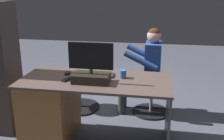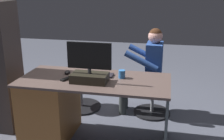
{
  "view_description": "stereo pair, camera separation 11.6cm",
  "coord_description": "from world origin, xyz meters",
  "px_view_note": "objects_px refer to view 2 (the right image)",
  "views": [
    {
      "loc": [
        -0.62,
        2.98,
        1.68
      ],
      "look_at": [
        -0.11,
        -0.01,
        0.72
      ],
      "focal_mm": 43.48,
      "sensor_mm": 36.0,
      "label": 1
    },
    {
      "loc": [
        -0.74,
        2.95,
        1.68
      ],
      "look_at": [
        -0.11,
        -0.01,
        0.72
      ],
      "focal_mm": 43.48,
      "sensor_mm": 36.0,
      "label": 2
    }
  ],
  "objects_px": {
    "computer_mouse": "(67,72)",
    "teddy_bear": "(80,67)",
    "tv_remote": "(67,79)",
    "keyboard": "(94,74)",
    "cup": "(122,74)",
    "desk": "(59,105)",
    "visitor_chair": "(152,96)",
    "monitor": "(90,71)",
    "person": "(147,66)",
    "office_chair_teddy": "(81,92)"
  },
  "relations": [
    {
      "from": "keyboard",
      "to": "person",
      "type": "bearing_deg",
      "value": -127.78
    },
    {
      "from": "office_chair_teddy",
      "to": "monitor",
      "type": "bearing_deg",
      "value": 114.45
    },
    {
      "from": "office_chair_teddy",
      "to": "teddy_bear",
      "type": "height_order",
      "value": "teddy_bear"
    },
    {
      "from": "monitor",
      "to": "cup",
      "type": "xyz_separation_m",
      "value": [
        -0.3,
        -0.19,
        -0.07
      ]
    },
    {
      "from": "desk",
      "to": "tv_remote",
      "type": "xyz_separation_m",
      "value": [
        -0.14,
        0.07,
        0.35
      ]
    },
    {
      "from": "visitor_chair",
      "to": "person",
      "type": "bearing_deg",
      "value": 1.08
    },
    {
      "from": "desk",
      "to": "office_chair_teddy",
      "type": "bearing_deg",
      "value": -90.28
    },
    {
      "from": "visitor_chair",
      "to": "person",
      "type": "relative_size",
      "value": 0.43
    },
    {
      "from": "keyboard",
      "to": "person",
      "type": "height_order",
      "value": "person"
    },
    {
      "from": "keyboard",
      "to": "cup",
      "type": "bearing_deg",
      "value": 175.17
    },
    {
      "from": "desk",
      "to": "computer_mouse",
      "type": "height_order",
      "value": "computer_mouse"
    },
    {
      "from": "computer_mouse",
      "to": "visitor_chair",
      "type": "relative_size",
      "value": 0.19
    },
    {
      "from": "monitor",
      "to": "person",
      "type": "height_order",
      "value": "person"
    },
    {
      "from": "desk",
      "to": "person",
      "type": "distance_m",
      "value": 1.24
    },
    {
      "from": "keyboard",
      "to": "cup",
      "type": "distance_m",
      "value": 0.32
    },
    {
      "from": "computer_mouse",
      "to": "person",
      "type": "relative_size",
      "value": 0.08
    },
    {
      "from": "keyboard",
      "to": "cup",
      "type": "height_order",
      "value": "cup"
    },
    {
      "from": "desk",
      "to": "teddy_bear",
      "type": "relative_size",
      "value": 4.22
    },
    {
      "from": "keyboard",
      "to": "office_chair_teddy",
      "type": "xyz_separation_m",
      "value": [
        0.38,
        -0.66,
        -0.5
      ]
    },
    {
      "from": "teddy_bear",
      "to": "person",
      "type": "bearing_deg",
      "value": -179.72
    },
    {
      "from": "keyboard",
      "to": "visitor_chair",
      "type": "relative_size",
      "value": 0.85
    },
    {
      "from": "desk",
      "to": "monitor",
      "type": "bearing_deg",
      "value": 166.74
    },
    {
      "from": "computer_mouse",
      "to": "cup",
      "type": "distance_m",
      "value": 0.62
    },
    {
      "from": "tv_remote",
      "to": "keyboard",
      "type": "bearing_deg",
      "value": -118.71
    },
    {
      "from": "office_chair_teddy",
      "to": "keyboard",
      "type": "bearing_deg",
      "value": 120.13
    },
    {
      "from": "keyboard",
      "to": "teddy_bear",
      "type": "xyz_separation_m",
      "value": [
        0.38,
        -0.67,
        -0.14
      ]
    },
    {
      "from": "monitor",
      "to": "computer_mouse",
      "type": "bearing_deg",
      "value": -32.55
    },
    {
      "from": "cup",
      "to": "tv_remote",
      "type": "relative_size",
      "value": 0.58
    },
    {
      "from": "desk",
      "to": "keyboard",
      "type": "distance_m",
      "value": 0.53
    },
    {
      "from": "monitor",
      "to": "computer_mouse",
      "type": "distance_m",
      "value": 0.39
    },
    {
      "from": "computer_mouse",
      "to": "tv_remote",
      "type": "bearing_deg",
      "value": 108.66
    },
    {
      "from": "keyboard",
      "to": "computer_mouse",
      "type": "bearing_deg",
      "value": 1.42
    },
    {
      "from": "cup",
      "to": "office_chair_teddy",
      "type": "bearing_deg",
      "value": -44.65
    },
    {
      "from": "office_chair_teddy",
      "to": "visitor_chair",
      "type": "bearing_deg",
      "value": -178.92
    },
    {
      "from": "teddy_bear",
      "to": "visitor_chair",
      "type": "height_order",
      "value": "teddy_bear"
    },
    {
      "from": "desk",
      "to": "monitor",
      "type": "height_order",
      "value": "monitor"
    },
    {
      "from": "office_chair_teddy",
      "to": "visitor_chair",
      "type": "distance_m",
      "value": 1.0
    },
    {
      "from": "office_chair_teddy",
      "to": "person",
      "type": "xyz_separation_m",
      "value": [
        -0.91,
        -0.02,
        0.43
      ]
    },
    {
      "from": "person",
      "to": "cup",
      "type": "bearing_deg",
      "value": 73.16
    },
    {
      "from": "tv_remote",
      "to": "person",
      "type": "xyz_separation_m",
      "value": [
        -0.77,
        -0.87,
        -0.07
      ]
    },
    {
      "from": "computer_mouse",
      "to": "teddy_bear",
      "type": "bearing_deg",
      "value": -83.56
    },
    {
      "from": "desk",
      "to": "visitor_chair",
      "type": "xyz_separation_m",
      "value": [
        -1.0,
        -0.8,
        -0.14
      ]
    },
    {
      "from": "computer_mouse",
      "to": "person",
      "type": "bearing_deg",
      "value": -140.51
    },
    {
      "from": "teddy_bear",
      "to": "computer_mouse",
      "type": "bearing_deg",
      "value": 96.44
    },
    {
      "from": "computer_mouse",
      "to": "teddy_bear",
      "type": "relative_size",
      "value": 0.26
    },
    {
      "from": "desk",
      "to": "tv_remote",
      "type": "relative_size",
      "value": 10.56
    },
    {
      "from": "computer_mouse",
      "to": "office_chair_teddy",
      "type": "xyz_separation_m",
      "value": [
        0.08,
        -0.67,
        -0.51
      ]
    },
    {
      "from": "cup",
      "to": "person",
      "type": "relative_size",
      "value": 0.07
    },
    {
      "from": "desk",
      "to": "keyboard",
      "type": "xyz_separation_m",
      "value": [
        -0.39,
        -0.12,
        0.35
      ]
    },
    {
      "from": "keyboard",
      "to": "tv_remote",
      "type": "xyz_separation_m",
      "value": [
        0.24,
        0.19,
        -0.0
      ]
    }
  ]
}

